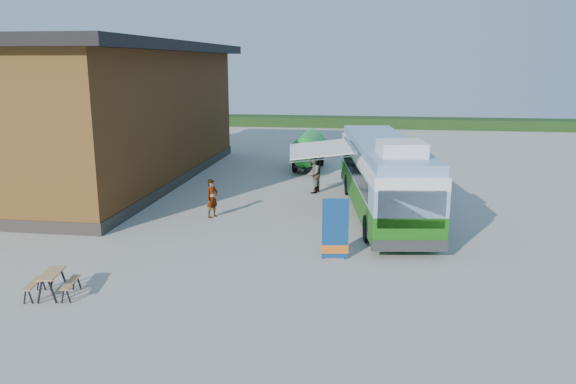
% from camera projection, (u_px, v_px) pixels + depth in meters
% --- Properties ---
extents(ground, '(100.00, 100.00, 0.00)m').
position_uv_depth(ground, '(269.00, 244.00, 20.41)').
color(ground, '#BCB7AD').
rests_on(ground, ground).
extents(barn, '(9.60, 21.20, 7.50)m').
position_uv_depth(barn, '(113.00, 116.00, 30.72)').
color(barn, brown).
rests_on(barn, ground).
extents(hedge, '(40.00, 3.00, 1.00)m').
position_uv_depth(hedge, '(416.00, 123.00, 55.76)').
color(hedge, '#264419').
rests_on(hedge, ground).
extents(bus, '(4.20, 12.25, 3.69)m').
position_uv_depth(bus, '(383.00, 174.00, 24.12)').
color(bus, '#297713').
rests_on(bus, ground).
extents(awning, '(3.26, 4.64, 0.53)m').
position_uv_depth(awning, '(324.00, 151.00, 24.28)').
color(awning, white).
rests_on(awning, ground).
extents(banner, '(0.91, 0.27, 2.09)m').
position_uv_depth(banner, '(335.00, 235.00, 18.70)').
color(banner, navy).
rests_on(banner, ground).
extents(picnic_table, '(1.44, 1.33, 0.72)m').
position_uv_depth(picnic_table, '(52.00, 279.00, 15.75)').
color(picnic_table, tan).
rests_on(picnic_table, ground).
extents(person_a, '(0.65, 0.72, 1.65)m').
position_uv_depth(person_a, '(212.00, 198.00, 23.77)').
color(person_a, '#999999').
rests_on(person_a, ground).
extents(person_b, '(0.89, 1.06, 1.93)m').
position_uv_depth(person_b, '(313.00, 174.00, 28.18)').
color(person_b, '#999999').
rests_on(person_b, ground).
extents(slurry_tanker, '(1.78, 6.04, 2.23)m').
position_uv_depth(slurry_tanker, '(309.00, 148.00, 34.42)').
color(slurry_tanker, green).
rests_on(slurry_tanker, ground).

